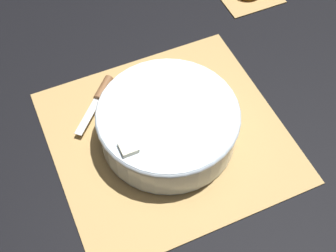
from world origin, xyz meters
TOP-DOWN VIEW (x-y plane):
  - ground_plane at (0.00, 0.00)m, footprint 6.00×6.00m
  - bamboo_mat_center at (-0.00, 0.00)m, footprint 0.41×0.39m
  - fruit_salad_bowl at (0.00, 0.00)m, footprint 0.25×0.25m
  - paring_knife at (0.08, -0.14)m, footprint 0.11×0.11m

SIDE VIEW (x-z plane):
  - ground_plane at x=0.00m, z-range 0.00..0.00m
  - bamboo_mat_center at x=0.00m, z-range 0.00..0.01m
  - paring_knife at x=0.08m, z-range 0.01..0.02m
  - fruit_salad_bowl at x=0.00m, z-range 0.01..0.09m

